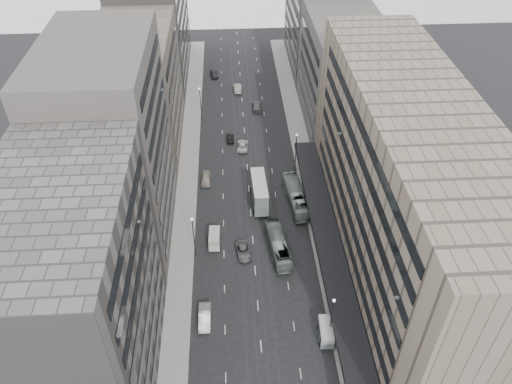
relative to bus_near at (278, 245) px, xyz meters
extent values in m
plane|color=black|center=(-4.02, -11.94, -1.52)|extent=(220.00, 220.00, 0.00)
cube|color=gray|center=(7.98, 25.56, -1.45)|extent=(4.00, 125.00, 0.15)
cube|color=gray|center=(-16.02, 25.56, -1.45)|extent=(4.00, 125.00, 0.15)
cube|color=#816F5E|center=(17.48, -3.94, 13.48)|extent=(15.00, 60.00, 30.00)
cube|color=black|center=(7.98, -3.94, 2.48)|extent=(4.40, 60.00, 0.50)
cube|color=#504A45|center=(17.48, 40.06, 10.48)|extent=(15.00, 28.00, 24.00)
cube|color=#635F59|center=(17.48, 70.06, 12.48)|extent=(15.00, 32.00, 28.00)
cube|color=#635F59|center=(-25.52, -19.94, 13.48)|extent=(15.00, 28.00, 30.00)
cube|color=#504A45|center=(-25.52, 7.06, 15.48)|extent=(15.00, 26.00, 34.00)
cube|color=#75685B|center=(-25.52, 34.06, 10.98)|extent=(15.00, 28.00, 25.00)
cube|color=#635F59|center=(-25.52, 67.06, 12.48)|extent=(15.00, 38.00, 28.00)
cylinder|color=#262628|center=(5.68, -16.94, 2.48)|extent=(0.16, 0.16, 8.00)
sphere|color=silver|center=(5.68, -16.94, 6.58)|extent=(0.44, 0.44, 0.44)
cylinder|color=#262628|center=(5.68, 23.06, 2.48)|extent=(0.16, 0.16, 8.00)
sphere|color=silver|center=(5.68, 23.06, 6.58)|extent=(0.44, 0.44, 0.44)
cylinder|color=#262628|center=(-13.72, 0.06, 2.48)|extent=(0.16, 0.16, 8.00)
sphere|color=silver|center=(-13.72, 0.06, 6.58)|extent=(0.44, 0.44, 0.44)
cylinder|color=#262628|center=(-13.72, 43.06, 2.48)|extent=(0.16, 0.16, 8.00)
sphere|color=silver|center=(-13.72, 43.06, 6.58)|extent=(0.44, 0.44, 0.44)
imported|color=slate|center=(0.00, 0.00, 0.00)|extent=(3.76, 11.13, 3.04)
imported|color=gray|center=(4.48, 12.13, 0.18)|extent=(4.09, 12.42, 3.40)
cube|color=slate|center=(-2.28, 12.79, 0.14)|extent=(2.83, 9.13, 2.31)
cube|color=slate|center=(-2.28, 12.79, 2.30)|extent=(2.77, 8.76, 2.01)
cube|color=silver|center=(-2.28, 12.79, 3.36)|extent=(2.83, 9.13, 0.12)
cylinder|color=black|center=(-3.42, 9.49, -1.02)|extent=(0.32, 1.01, 1.00)
cylinder|color=black|center=(-0.91, 9.58, -1.02)|extent=(0.32, 1.01, 1.00)
cylinder|color=black|center=(-3.65, 16.00, -1.02)|extent=(0.32, 1.01, 1.00)
cylinder|color=black|center=(-1.14, 16.09, -1.02)|extent=(0.32, 1.01, 1.00)
cube|color=slate|center=(5.18, -17.02, -0.61)|extent=(2.10, 4.54, 1.16)
cube|color=#B3B4AF|center=(5.18, -17.02, 0.42)|extent=(2.06, 4.45, 0.91)
cylinder|color=black|center=(4.17, -18.43, -1.19)|extent=(0.22, 0.67, 0.66)
cylinder|color=black|center=(6.03, -18.53, -1.19)|extent=(0.22, 0.67, 0.66)
cylinder|color=black|center=(4.33, -15.50, -1.19)|extent=(0.22, 0.67, 0.66)
cylinder|color=black|center=(6.19, -15.61, -1.19)|extent=(0.22, 0.67, 0.66)
cube|color=silver|center=(-10.54, 2.38, -0.57)|extent=(1.96, 4.11, 1.25)
cube|color=#BCB6AA|center=(-10.54, 2.38, 0.54)|extent=(1.92, 4.02, 0.98)
cylinder|color=black|center=(-11.49, 1.08, -1.20)|extent=(0.20, 0.65, 0.65)
cylinder|color=black|center=(-9.67, 1.02, -1.20)|extent=(0.20, 0.65, 0.65)
cylinder|color=black|center=(-11.40, 3.75, -1.20)|extent=(0.20, 0.65, 0.65)
cylinder|color=black|center=(-9.58, 3.69, -1.20)|extent=(0.20, 0.65, 0.65)
imported|color=silver|center=(-11.93, -13.14, -0.70)|extent=(1.77, 4.99, 1.64)
imported|color=#5F5F61|center=(-5.78, -0.12, -0.85)|extent=(2.82, 5.08, 1.34)
imported|color=#9F9283|center=(-12.32, 19.70, -0.73)|extent=(1.95, 4.66, 1.57)
imported|color=black|center=(-7.23, 34.27, -0.85)|extent=(1.47, 4.06, 1.33)
imported|color=silver|center=(-4.69, 30.95, -0.84)|extent=(2.60, 5.04, 1.36)
imported|color=#4F4F51|center=(-0.67, 47.38, -0.73)|extent=(2.33, 5.49, 1.58)
imported|color=#2B2B2E|center=(-10.95, 65.19, -0.74)|extent=(2.41, 4.76, 1.56)
imported|color=gray|center=(-5.02, 56.68, -0.71)|extent=(2.01, 5.02, 1.62)
camera|label=1|loc=(-7.11, -57.84, 59.62)|focal=35.00mm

